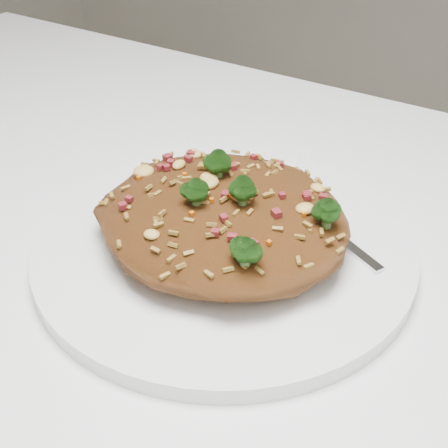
{
  "coord_description": "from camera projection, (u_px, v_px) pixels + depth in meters",
  "views": [
    {
      "loc": [
        0.25,
        -0.29,
        1.06
      ],
      "look_at": [
        0.04,
        0.05,
        0.78
      ],
      "focal_mm": 50.0,
      "sensor_mm": 36.0,
      "label": 1
    }
  ],
  "objects": [
    {
      "name": "dining_table",
      "position": [
        159.0,
        349.0,
        0.54
      ],
      "size": [
        1.2,
        0.8,
        0.75
      ],
      "color": "white",
      "rests_on": "ground"
    },
    {
      "name": "plate",
      "position": [
        224.0,
        246.0,
        0.5
      ],
      "size": [
        0.3,
        0.3,
        0.01
      ],
      "primitive_type": "cylinder",
      "color": "white",
      "rests_on": "dining_table"
    },
    {
      "name": "fried_rice",
      "position": [
        225.0,
        210.0,
        0.48
      ],
      "size": [
        0.2,
        0.18,
        0.07
      ],
      "color": "brown",
      "rests_on": "plate"
    },
    {
      "name": "fork",
      "position": [
        319.0,
        222.0,
        0.51
      ],
      "size": [
        0.15,
        0.09,
        0.0
      ],
      "rotation": [
        0.0,
        0.0,
        -0.47
      ],
      "color": "silver",
      "rests_on": "plate"
    }
  ]
}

